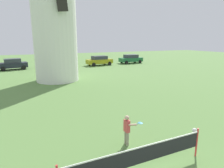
{
  "coord_description": "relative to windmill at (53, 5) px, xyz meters",
  "views": [
    {
      "loc": [
        -3.46,
        -2.01,
        4.18
      ],
      "look_at": [
        -0.48,
        4.44,
        2.55
      ],
      "focal_mm": 30.86,
      "sensor_mm": 36.0,
      "label": 1
    }
  ],
  "objects": [
    {
      "name": "parked_car_green",
      "position": [
        14.82,
        10.2,
        -6.65
      ],
      "size": [
        4.34,
        2.02,
        1.56
      ],
      "color": "#1E6638",
      "rests_on": "ground_plane"
    },
    {
      "name": "stray_ball",
      "position": [
        3.67,
        -14.74,
        -7.34
      ],
      "size": [
        0.23,
        0.23,
        0.23
      ],
      "primitive_type": "sphere",
      "color": "silver",
      "rests_on": "ground_plane"
    },
    {
      "name": "windmill",
      "position": [
        0.0,
        0.0,
        0.0
      ],
      "size": [
        9.26,
        5.01,
        15.84
      ],
      "color": "white",
      "rests_on": "ground_plane"
    },
    {
      "name": "parked_car_mustard",
      "position": [
        8.5,
        9.81,
        -6.65
      ],
      "size": [
        4.52,
        2.24,
        1.56
      ],
      "color": "#999919",
      "rests_on": "ground_plane"
    },
    {
      "name": "parked_car_black",
      "position": [
        -4.58,
        10.46,
        -6.65
      ],
      "size": [
        3.98,
        2.24,
        1.56
      ],
      "color": "#1E232D",
      "rests_on": "ground_plane"
    },
    {
      "name": "player_far",
      "position": [
        0.38,
        -14.3,
        -6.75
      ],
      "size": [
        0.74,
        0.48,
        1.26
      ],
      "color": "#9E937F",
      "rests_on": "ground_plane"
    },
    {
      "name": "parked_car_cream",
      "position": [
        2.17,
        10.9,
        -6.65
      ],
      "size": [
        4.37,
        1.92,
        1.56
      ],
      "color": "silver",
      "rests_on": "ground_plane"
    },
    {
      "name": "tennis_net",
      "position": [
        -0.19,
        -16.07,
        -6.78
      ],
      "size": [
        4.99,
        0.06,
        1.1
      ],
      "color": "red",
      "rests_on": "ground_plane"
    }
  ]
}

